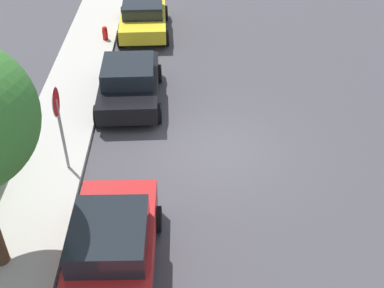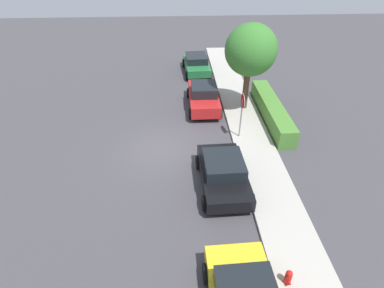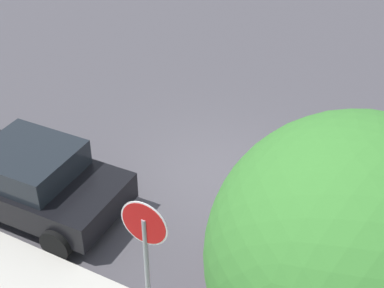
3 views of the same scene
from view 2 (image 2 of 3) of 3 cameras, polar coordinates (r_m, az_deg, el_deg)
name	(u,v)px [view 2 (image 2 of 3)]	position (r m, az deg, el deg)	size (l,w,h in m)	color
ground_plane	(162,150)	(15.51, -5.72, -1.10)	(60.00, 60.00, 0.00)	#423F44
sidewalk_curb	(254,146)	(15.94, 11.77, -0.33)	(32.00, 2.09, 0.14)	#B2ADA3
stop_sign	(242,109)	(15.59, 9.50, 6.64)	(0.77, 0.08, 2.63)	gray
parked_car_red	(204,96)	(19.00, 2.22, 9.09)	(4.16, 1.99, 1.55)	red
parked_car_black	(223,173)	(12.99, 5.96, -5.44)	(3.91, 2.19, 1.44)	black
parked_car_green	(197,64)	(24.40, 0.87, 15.07)	(4.04, 2.19, 1.36)	#236B38
street_tree_near_corner	(251,51)	(17.74, 11.13, 17.06)	(2.92, 2.92, 5.27)	#513823
fire_hydrant	(288,278)	(10.66, 17.82, -23.17)	(0.30, 0.22, 0.72)	red
front_yard_hedge	(271,111)	(18.46, 14.88, 6.17)	(6.49, 0.98, 1.05)	#4C8433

